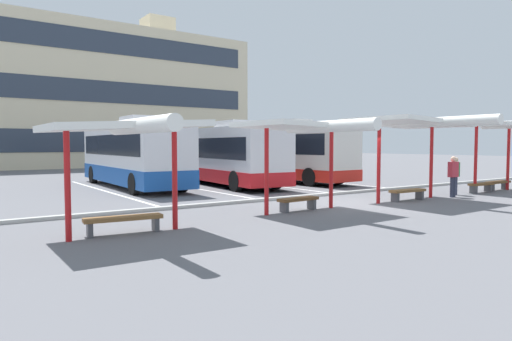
# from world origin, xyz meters

# --- Properties ---
(ground_plane) EXTENTS (160.00, 160.00, 0.00)m
(ground_plane) POSITION_xyz_m (0.00, 0.00, 0.00)
(ground_plane) COLOR slate
(terminal_building) EXTENTS (33.71, 12.82, 17.01)m
(terminal_building) POSITION_xyz_m (0.04, 38.22, 7.14)
(terminal_building) COLOR beige
(terminal_building) RESTS_ON ground
(coach_bus_0) EXTENTS (2.81, 10.79, 3.65)m
(coach_bus_0) POSITION_xyz_m (-4.44, 10.84, 1.68)
(coach_bus_0) COLOR silver
(coach_bus_0) RESTS_ON ground
(coach_bus_1) EXTENTS (3.31, 10.30, 3.50)m
(coach_bus_1) POSITION_xyz_m (0.22, 9.17, 1.62)
(coach_bus_1) COLOR silver
(coach_bus_1) RESTS_ON ground
(coach_bus_2) EXTENTS (3.02, 11.88, 3.72)m
(coach_bus_2) POSITION_xyz_m (4.39, 10.10, 1.75)
(coach_bus_2) COLOR silver
(coach_bus_2) RESTS_ON ground
(lane_stripe_0) EXTENTS (0.16, 14.00, 0.01)m
(lane_stripe_0) POSITION_xyz_m (-6.24, 9.35, 0.00)
(lane_stripe_0) COLOR white
(lane_stripe_0) RESTS_ON ground
(lane_stripe_1) EXTENTS (0.16, 14.00, 0.01)m
(lane_stripe_1) POSITION_xyz_m (-2.08, 9.35, 0.00)
(lane_stripe_1) COLOR white
(lane_stripe_1) RESTS_ON ground
(lane_stripe_2) EXTENTS (0.16, 14.00, 0.01)m
(lane_stripe_2) POSITION_xyz_m (2.08, 9.35, 0.00)
(lane_stripe_2) COLOR white
(lane_stripe_2) RESTS_ON ground
(lane_stripe_3) EXTENTS (0.16, 14.00, 0.01)m
(lane_stripe_3) POSITION_xyz_m (6.24, 9.35, 0.00)
(lane_stripe_3) COLOR white
(lane_stripe_3) RESTS_ON ground
(waiting_shelter_0) EXTENTS (3.67, 4.30, 2.86)m
(waiting_shelter_0) POSITION_xyz_m (-8.91, -1.57, 2.62)
(waiting_shelter_0) COLOR red
(waiting_shelter_0) RESTS_ON ground
(bench_0) EXTENTS (1.95, 0.63, 0.45)m
(bench_0) POSITION_xyz_m (-8.91, -1.17, 0.34)
(bench_0) COLOR brown
(bench_0) RESTS_ON ground
(waiting_shelter_1) EXTENTS (3.82, 4.69, 2.98)m
(waiting_shelter_1) POSITION_xyz_m (-2.78, -1.04, 2.76)
(waiting_shelter_1) COLOR red
(waiting_shelter_1) RESTS_ON ground
(bench_1) EXTENTS (1.59, 0.51, 0.45)m
(bench_1) POSITION_xyz_m (-2.78, -0.66, 0.33)
(bench_1) COLOR brown
(bench_1) RESTS_ON ground
(waiting_shelter_2) EXTENTS (4.33, 5.32, 3.28)m
(waiting_shelter_2) POSITION_xyz_m (2.62, -1.22, 3.05)
(waiting_shelter_2) COLOR red
(waiting_shelter_2) RESTS_ON ground
(bench_2) EXTENTS (1.77, 0.52, 0.45)m
(bench_2) POSITION_xyz_m (2.62, -1.02, 0.34)
(bench_2) COLOR brown
(bench_2) RESTS_ON ground
(waiting_shelter_3) EXTENTS (3.98, 5.04, 3.34)m
(waiting_shelter_3) POSITION_xyz_m (8.87, -1.41, 3.11)
(waiting_shelter_3) COLOR red
(waiting_shelter_3) RESTS_ON ground
(bench_3) EXTENTS (1.53, 0.45, 0.45)m
(bench_3) POSITION_xyz_m (7.97, -1.09, 0.33)
(bench_3) COLOR brown
(bench_3) RESTS_ON ground
(bench_4) EXTENTS (1.74, 0.46, 0.45)m
(bench_4) POSITION_xyz_m (9.77, -0.97, 0.34)
(bench_4) COLOR brown
(bench_4) RESTS_ON ground
(platform_kerb) EXTENTS (44.00, 0.24, 0.12)m
(platform_kerb) POSITION_xyz_m (0.00, 2.11, 0.06)
(platform_kerb) COLOR #ADADA8
(platform_kerb) RESTS_ON ground
(waiting_passenger_0) EXTENTS (0.51, 0.23, 1.75)m
(waiting_passenger_0) POSITION_xyz_m (5.19, -1.38, 1.02)
(waiting_passenger_0) COLOR #33384C
(waiting_passenger_0) RESTS_ON ground
(waiting_passenger_1) EXTENTS (0.48, 0.52, 1.69)m
(waiting_passenger_1) POSITION_xyz_m (6.07, -0.95, 0.98)
(waiting_passenger_1) COLOR #33384C
(waiting_passenger_1) RESTS_ON ground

